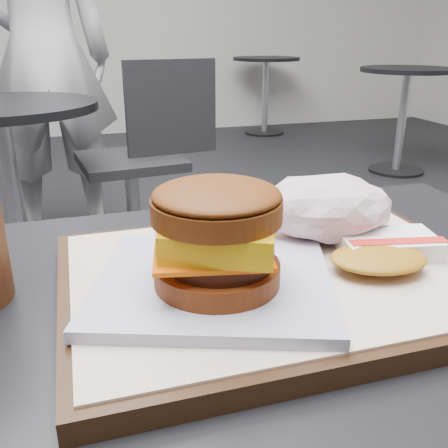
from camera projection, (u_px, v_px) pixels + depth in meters
serving_tray at (279, 278)px, 0.45m from camera, size 0.38×0.28×0.02m
breakfast_sandwich at (216, 247)px, 0.39m from camera, size 0.24×0.22×0.09m
hash_brown at (384, 250)px, 0.45m from camera, size 0.13×0.10×0.02m
crumpled_wrapper at (326, 207)px, 0.50m from camera, size 0.14×0.11×0.06m
neighbor_table at (6, 158)px, 1.84m from camera, size 0.70×0.70×0.75m
neighbor_chair at (145, 149)px, 2.17m from camera, size 0.62×0.47×0.88m
patron at (43, 56)px, 2.34m from camera, size 0.65×0.43×1.76m
bg_table_near at (405, 95)px, 3.56m from camera, size 0.66×0.66×0.75m
bg_table_far at (266, 77)px, 4.97m from camera, size 0.66×0.66×0.75m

